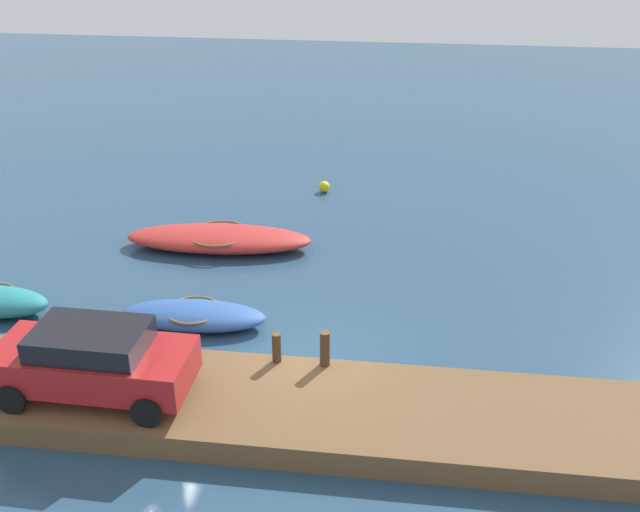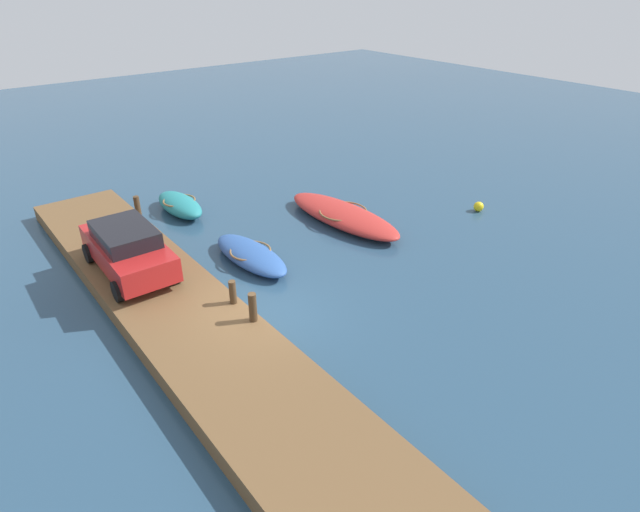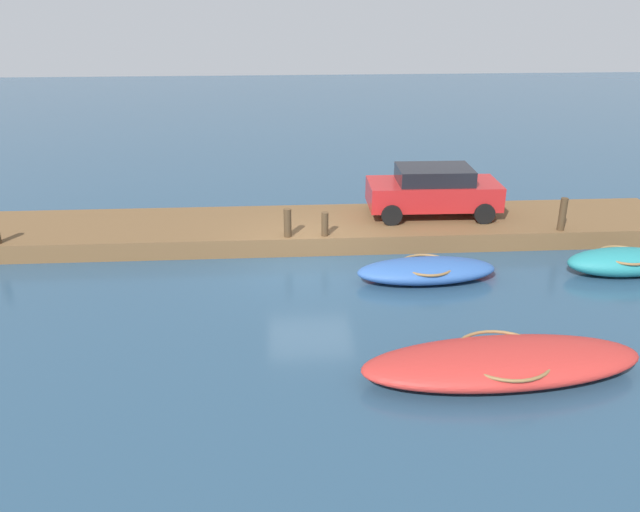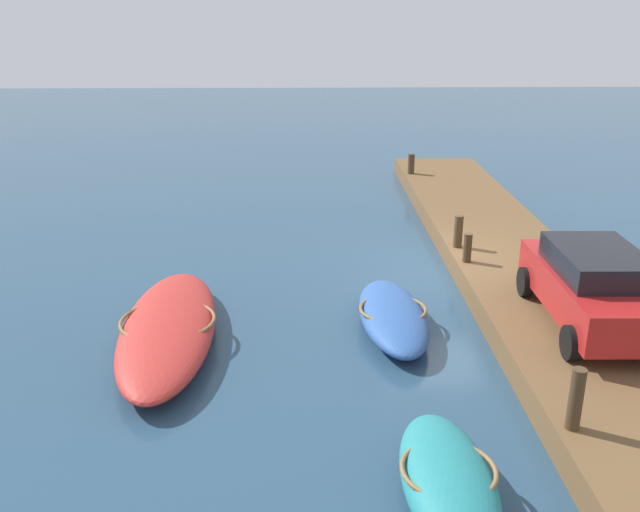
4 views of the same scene
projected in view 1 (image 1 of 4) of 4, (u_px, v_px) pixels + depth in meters
ground_plane at (303, 366)px, 17.89m from camera, size 84.00×84.00×0.00m
dock_platform at (289, 409)px, 15.98m from camera, size 23.17×3.16×0.56m
motorboat_red at (219, 238)px, 23.61m from camera, size 5.93×2.22×0.65m
rowboat_blue at (194, 315)px, 19.41m from camera, size 3.82×1.53×0.60m
mooring_post_mid_west at (277, 348)px, 16.94m from camera, size 0.21×0.21×0.72m
mooring_post_mid_east at (325, 349)px, 16.78m from camera, size 0.22×0.22×0.85m
parked_car at (93, 360)px, 15.69m from camera, size 4.15×2.04×1.57m
marker_buoy at (324, 187)px, 28.04m from camera, size 0.42×0.42×0.42m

